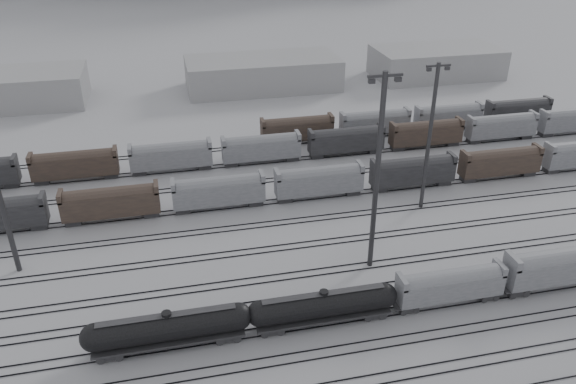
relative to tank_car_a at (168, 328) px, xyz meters
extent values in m
plane|color=#BABBBF|center=(18.27, -1.00, -2.73)|extent=(900.00, 900.00, 0.00)
cube|color=black|center=(18.27, -9.28, -2.65)|extent=(220.00, 0.07, 0.16)
cube|color=black|center=(18.27, -5.72, -2.65)|extent=(220.00, 0.07, 0.16)
cube|color=black|center=(18.27, -4.28, -2.65)|extent=(220.00, 0.07, 0.16)
cube|color=black|center=(18.27, -0.72, -2.65)|extent=(220.00, 0.07, 0.16)
cube|color=black|center=(18.27, 0.72, -2.65)|extent=(220.00, 0.07, 0.16)
cube|color=black|center=(18.27, 4.28, -2.65)|extent=(220.00, 0.07, 0.16)
cube|color=black|center=(18.27, 5.72, -2.65)|extent=(220.00, 0.07, 0.16)
cube|color=black|center=(18.27, 9.28, -2.65)|extent=(220.00, 0.07, 0.16)
cube|color=black|center=(18.27, 10.72, -2.65)|extent=(220.00, 0.07, 0.16)
cube|color=black|center=(18.27, 16.28, -2.65)|extent=(220.00, 0.07, 0.16)
cube|color=black|center=(18.27, 17.72, -2.65)|extent=(220.00, 0.07, 0.16)
cube|color=black|center=(18.27, 23.28, -2.65)|extent=(220.00, 0.07, 0.16)
cube|color=black|center=(18.27, 24.72, -2.65)|extent=(220.00, 0.07, 0.16)
cube|color=black|center=(18.27, 30.28, -2.65)|extent=(220.00, 0.07, 0.16)
cube|color=black|center=(18.27, 31.72, -2.65)|extent=(220.00, 0.07, 0.16)
cube|color=black|center=(18.27, 38.28, -2.65)|extent=(220.00, 0.07, 0.16)
cube|color=black|center=(18.27, 39.72, -2.65)|extent=(220.00, 0.07, 0.16)
cube|color=black|center=(18.27, 46.28, -2.65)|extent=(220.00, 0.07, 0.16)
cube|color=black|center=(18.27, 47.72, -2.65)|extent=(220.00, 0.07, 0.16)
cube|color=black|center=(18.27, 54.28, -2.65)|extent=(220.00, 0.07, 0.16)
cube|color=black|center=(18.27, 55.72, -2.65)|extent=(220.00, 0.07, 0.16)
cube|color=black|center=(-6.59, 0.00, -2.13)|extent=(2.86, 2.31, 0.77)
cube|color=black|center=(6.59, 0.00, -2.13)|extent=(2.86, 2.31, 0.77)
cube|color=black|center=(0.00, 0.00, -1.58)|extent=(17.03, 2.97, 0.27)
cylinder|color=black|center=(0.00, 0.00, 0.18)|extent=(15.93, 3.19, 3.19)
sphere|color=black|center=(-7.96, 0.00, 0.18)|extent=(3.19, 3.19, 3.19)
sphere|color=black|center=(7.96, 0.00, 0.18)|extent=(3.19, 3.19, 3.19)
cylinder|color=black|center=(0.00, 0.00, 1.94)|extent=(1.10, 1.10, 0.55)
cube|color=black|center=(0.00, 0.00, 1.83)|extent=(15.38, 0.99, 0.07)
cube|color=black|center=(11.80, 0.00, -2.15)|extent=(2.76, 2.23, 0.74)
cube|color=black|center=(24.52, 0.00, -2.15)|extent=(2.76, 2.23, 0.74)
cube|color=black|center=(18.16, 0.00, -1.62)|extent=(16.43, 2.86, 0.27)
cylinder|color=black|center=(18.16, 0.00, 0.08)|extent=(15.37, 3.07, 3.07)
sphere|color=black|center=(10.47, 0.00, 0.08)|extent=(3.07, 3.07, 3.07)
sphere|color=black|center=(25.84, 0.00, 0.08)|extent=(3.07, 3.07, 3.07)
cylinder|color=black|center=(18.16, 0.00, 1.77)|extent=(1.06, 1.06, 0.53)
cube|color=black|center=(18.16, 0.00, 1.67)|extent=(14.84, 0.95, 0.06)
cube|color=black|center=(29.06, 0.00, -2.23)|extent=(2.37, 1.92, 0.64)
cube|color=black|center=(40.02, 0.00, -2.23)|extent=(2.37, 1.92, 0.64)
cube|color=gray|center=(34.54, 0.00, -0.08)|extent=(13.70, 2.74, 2.92)
cylinder|color=gray|center=(34.54, 0.00, 1.01)|extent=(12.42, 2.65, 2.65)
cube|color=gray|center=(27.96, 0.00, 1.74)|extent=(0.64, 2.74, 1.28)
cube|color=gray|center=(41.11, 0.00, 1.74)|extent=(0.64, 2.74, 1.28)
cone|color=black|center=(34.54, 0.00, -1.87)|extent=(2.19, 2.19, 0.82)
cube|color=black|center=(44.08, 0.00, -2.15)|extent=(2.75, 2.22, 0.74)
cube|color=gray|center=(50.43, 0.00, 0.33)|extent=(15.86, 3.17, 3.38)
cylinder|color=gray|center=(50.43, 0.00, 1.60)|extent=(14.38, 3.07, 3.07)
cube|color=gray|center=(42.81, 0.00, 2.45)|extent=(0.74, 3.17, 1.48)
cone|color=black|center=(50.43, 0.00, -1.73)|extent=(2.54, 2.54, 0.95)
cylinder|color=#333336|center=(27.88, 10.15, 11.06)|extent=(0.71, 0.71, 27.58)
cube|color=#333336|center=(27.88, 10.15, 24.30)|extent=(4.41, 0.33, 0.33)
cube|color=#333336|center=(26.23, 10.15, 23.75)|extent=(0.77, 0.55, 0.55)
cube|color=#333336|center=(29.54, 10.15, 23.75)|extent=(0.77, 0.55, 0.55)
cylinder|color=#333336|center=(41.89, 23.93, 9.37)|extent=(0.62, 0.62, 24.21)
cube|color=#333336|center=(41.89, 23.93, 20.99)|extent=(3.87, 0.29, 0.29)
cube|color=#333336|center=(40.44, 23.93, 20.51)|extent=(0.68, 0.48, 0.48)
cube|color=#333336|center=(43.35, 23.93, 20.51)|extent=(0.68, 0.48, 0.48)
cube|color=#4A3A2E|center=(-7.73, 31.00, 0.07)|extent=(15.00, 3.00, 5.60)
cube|color=gray|center=(9.27, 31.00, 0.07)|extent=(15.00, 3.00, 5.60)
cube|color=gray|center=(26.27, 31.00, 0.07)|extent=(15.00, 3.00, 5.60)
cube|color=black|center=(43.27, 31.00, 0.07)|extent=(15.00, 3.00, 5.60)
cube|color=#4A3A2E|center=(60.27, 31.00, 0.07)|extent=(15.00, 3.00, 5.60)
cube|color=#4A3A2E|center=(-14.73, 47.00, 0.07)|extent=(15.00, 3.00, 5.60)
cube|color=gray|center=(2.27, 47.00, 0.07)|extent=(15.00, 3.00, 5.60)
cube|color=gray|center=(19.27, 47.00, 0.07)|extent=(15.00, 3.00, 5.60)
cube|color=black|center=(36.27, 47.00, 0.07)|extent=(15.00, 3.00, 5.60)
cube|color=#4A3A2E|center=(53.27, 47.00, 0.07)|extent=(15.00, 3.00, 5.60)
cube|color=gray|center=(70.27, 47.00, 0.07)|extent=(15.00, 3.00, 5.60)
cube|color=gray|center=(87.27, 47.00, 0.07)|extent=(15.00, 3.00, 5.60)
cube|color=#4A3A2E|center=(28.27, 55.00, 0.07)|extent=(15.00, 3.00, 5.60)
cube|color=gray|center=(45.27, 55.00, 0.07)|extent=(15.00, 3.00, 5.60)
cube|color=gray|center=(62.27, 55.00, 0.07)|extent=(15.00, 3.00, 5.60)
cube|color=black|center=(79.27, 55.00, 0.07)|extent=(15.00, 3.00, 5.60)
cube|color=#9E9EA0|center=(28.27, 94.00, 1.27)|extent=(40.00, 18.00, 8.00)
cube|color=#9E9EA0|center=(78.27, 94.00, 1.27)|extent=(35.00, 18.00, 8.00)
camera|label=1|loc=(2.40, -50.35, 43.00)|focal=35.00mm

